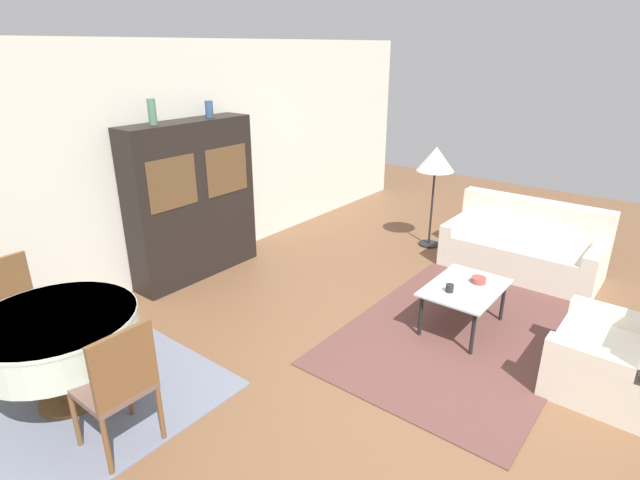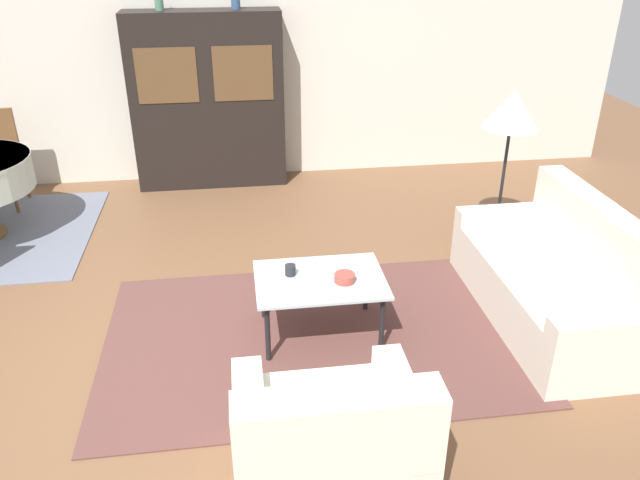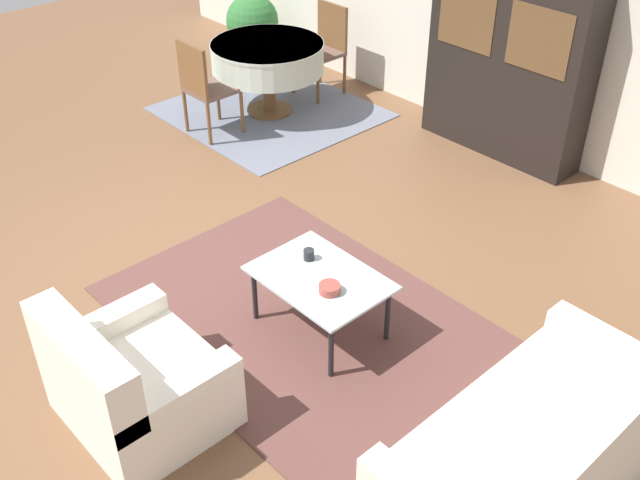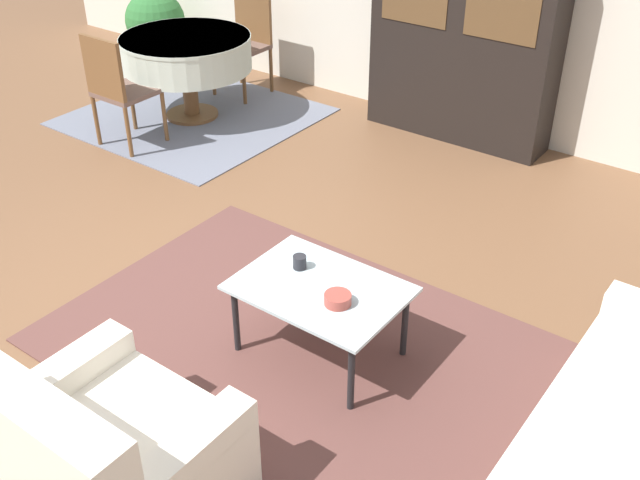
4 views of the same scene
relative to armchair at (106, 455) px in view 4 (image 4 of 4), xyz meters
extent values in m
plane|color=brown|center=(-0.95, 1.04, -0.30)|extent=(14.00, 14.00, 0.00)
cube|color=brown|center=(0.09, 1.32, -0.29)|extent=(2.92, 1.91, 0.01)
cube|color=slate|center=(-2.79, 3.32, -0.29)|extent=(2.02, 1.92, 0.01)
cube|color=silver|center=(1.84, 1.34, -0.09)|extent=(0.87, 1.79, 0.41)
cube|color=silver|center=(0.00, 0.06, -0.10)|extent=(0.94, 0.81, 0.40)
cube|color=silver|center=(0.00, -0.25, 0.31)|extent=(0.94, 0.20, 0.42)
cube|color=silver|center=(-0.39, 0.06, 0.17)|extent=(0.16, 0.81, 0.12)
cube|color=silver|center=(0.39, 0.06, 0.17)|extent=(0.16, 0.81, 0.12)
cylinder|color=black|center=(-0.24, 1.10, -0.08)|extent=(0.04, 0.04, 0.43)
cylinder|color=black|center=(0.52, 1.10, -0.08)|extent=(0.04, 0.04, 0.43)
cylinder|color=black|center=(-0.24, 1.61, -0.08)|extent=(0.04, 0.04, 0.43)
cylinder|color=black|center=(0.52, 1.61, -0.08)|extent=(0.04, 0.04, 0.43)
cube|color=silver|center=(0.14, 1.35, 0.15)|extent=(0.89, 0.64, 0.02)
cube|color=black|center=(-0.64, 4.43, 0.63)|extent=(1.60, 0.39, 1.85)
cube|color=brown|center=(-0.25, 4.23, 0.95)|extent=(0.61, 0.01, 0.55)
cylinder|color=brown|center=(-2.80, 3.32, -0.27)|extent=(0.48, 0.48, 0.03)
cylinder|color=brown|center=(-2.80, 3.32, -0.06)|extent=(0.14, 0.14, 0.45)
cylinder|color=beige|center=(-2.80, 3.32, 0.31)|extent=(1.16, 1.16, 0.30)
cylinder|color=beige|center=(-2.80, 3.32, 0.45)|extent=(1.17, 1.17, 0.03)
cylinder|color=brown|center=(-3.00, 2.81, -0.07)|extent=(0.04, 0.04, 0.44)
cylinder|color=brown|center=(-2.60, 2.81, -0.07)|extent=(0.04, 0.04, 0.44)
cylinder|color=brown|center=(-3.00, 2.40, -0.07)|extent=(0.04, 0.04, 0.44)
cylinder|color=brown|center=(-2.60, 2.40, -0.07)|extent=(0.04, 0.04, 0.44)
cube|color=brown|center=(-2.80, 2.60, 0.17)|extent=(0.44, 0.44, 0.04)
cube|color=brown|center=(-2.80, 2.40, 0.43)|extent=(0.44, 0.04, 0.49)
cylinder|color=brown|center=(-2.60, 3.84, -0.07)|extent=(0.04, 0.04, 0.44)
cylinder|color=brown|center=(-3.00, 3.84, -0.07)|extent=(0.04, 0.04, 0.44)
cylinder|color=brown|center=(-2.60, 4.25, -0.07)|extent=(0.04, 0.04, 0.44)
cylinder|color=brown|center=(-3.00, 4.25, -0.07)|extent=(0.04, 0.04, 0.44)
cube|color=brown|center=(-2.80, 4.04, 0.17)|extent=(0.44, 0.44, 0.04)
cube|color=brown|center=(-2.80, 4.24, 0.43)|extent=(0.44, 0.04, 0.49)
cylinder|color=#232328|center=(-0.05, 1.43, 0.20)|extent=(0.07, 0.07, 0.08)
cylinder|color=#9E4238|center=(0.30, 1.29, 0.19)|extent=(0.14, 0.14, 0.06)
cylinder|color=#93664C|center=(-4.11, 4.16, -0.19)|extent=(0.24, 0.24, 0.21)
sphere|color=#2D6B33|center=(-4.11, 4.16, 0.18)|extent=(0.64, 0.64, 0.64)
camera|label=1|loc=(-4.11, -0.21, 2.33)|focal=28.00mm
camera|label=2|loc=(-0.37, -2.28, 2.32)|focal=35.00mm
camera|label=3|loc=(3.01, -1.29, 3.17)|focal=42.00mm
camera|label=4|loc=(2.04, -1.22, 2.50)|focal=42.00mm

